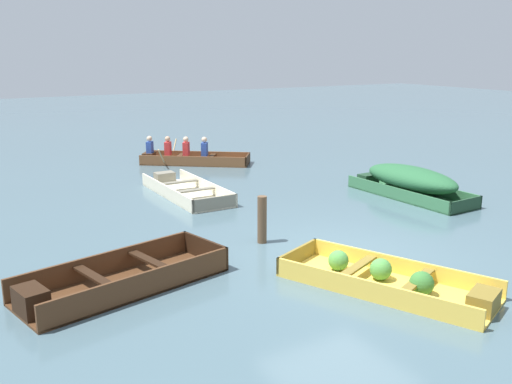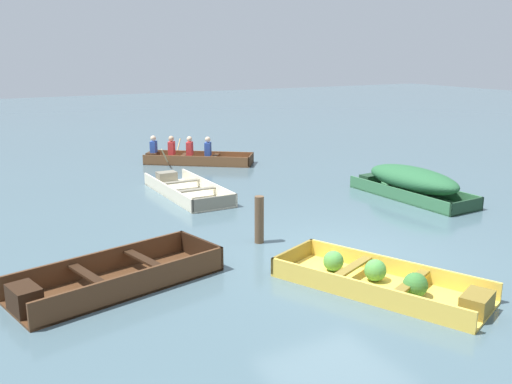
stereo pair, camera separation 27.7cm
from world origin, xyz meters
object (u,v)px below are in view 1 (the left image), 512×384
object	(u,v)px
skiff_green_mid_moored	(410,180)
rowboat_wooden_brown_with_crew	(188,157)
skiff_cream_near_moored	(184,190)
mooring_post	(262,220)
dinghy_yellow_foreground	(391,280)
skiff_dark_varnish_far_moored	(115,281)

from	to	relation	value
skiff_green_mid_moored	rowboat_wooden_brown_with_crew	world-z (taller)	rowboat_wooden_brown_with_crew
rowboat_wooden_brown_with_crew	skiff_green_mid_moored	bearing A→B (deg)	-65.43
skiff_cream_near_moored	mooring_post	bearing A→B (deg)	-92.61
dinghy_yellow_foreground	skiff_dark_varnish_far_moored	distance (m)	4.36
skiff_green_mid_moored	skiff_cream_near_moored	bearing A→B (deg)	147.24
skiff_green_mid_moored	skiff_dark_varnish_far_moored	distance (m)	8.49
rowboat_wooden_brown_with_crew	skiff_cream_near_moored	bearing A→B (deg)	-114.72
skiff_green_mid_moored	mooring_post	distance (m)	5.23
dinghy_yellow_foreground	rowboat_wooden_brown_with_crew	bearing A→B (deg)	83.29
dinghy_yellow_foreground	skiff_green_mid_moored	bearing A→B (deg)	42.60
dinghy_yellow_foreground	mooring_post	xyz separation A→B (m)	(-0.64, 2.93, 0.33)
skiff_dark_varnish_far_moored	rowboat_wooden_brown_with_crew	world-z (taller)	rowboat_wooden_brown_with_crew
skiff_dark_varnish_far_moored	rowboat_wooden_brown_with_crew	bearing A→B (deg)	60.17
dinghy_yellow_foreground	skiff_dark_varnish_far_moored	bearing A→B (deg)	150.58
skiff_cream_near_moored	skiff_green_mid_moored	distance (m)	5.84
skiff_green_mid_moored	mooring_post	world-z (taller)	mooring_post
skiff_dark_varnish_far_moored	rowboat_wooden_brown_with_crew	xyz separation A→B (m)	(5.09, 8.88, 0.08)
skiff_green_mid_moored	rowboat_wooden_brown_with_crew	bearing A→B (deg)	114.57
dinghy_yellow_foreground	skiff_cream_near_moored	distance (m)	7.27
skiff_green_mid_moored	skiff_dark_varnish_far_moored	world-z (taller)	skiff_green_mid_moored
dinghy_yellow_foreground	mooring_post	distance (m)	3.02
dinghy_yellow_foreground	skiff_cream_near_moored	world-z (taller)	dinghy_yellow_foreground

